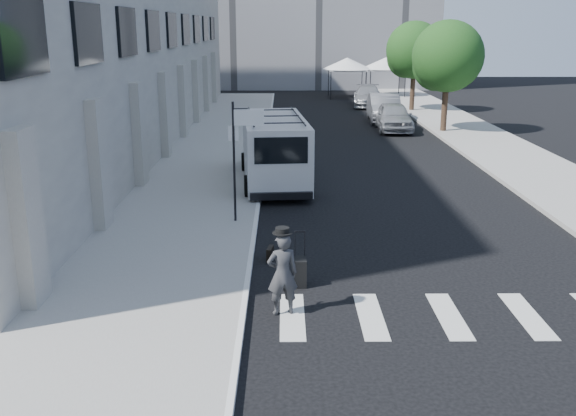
{
  "coord_description": "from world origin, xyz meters",
  "views": [
    {
      "loc": [
        -1.17,
        -14.96,
        5.72
      ],
      "look_at": [
        -1.06,
        0.51,
        1.3
      ],
      "focal_mm": 40.0,
      "sensor_mm": 36.0,
      "label": 1
    }
  ],
  "objects_px": {
    "businessman": "(282,274)",
    "parked_car_a": "(393,117)",
    "suitcase": "(300,272)",
    "cargo_van": "(274,150)",
    "briefcase": "(270,254)",
    "parked_car_c": "(368,96)",
    "parked_car_b": "(384,108)"
  },
  "relations": [
    {
      "from": "parked_car_c",
      "to": "businessman",
      "type": "bearing_deg",
      "value": -93.87
    },
    {
      "from": "suitcase",
      "to": "parked_car_c",
      "type": "xyz_separation_m",
      "value": [
        5.8,
        33.56,
        0.4
      ]
    },
    {
      "from": "parked_car_b",
      "to": "parked_car_c",
      "type": "bearing_deg",
      "value": 92.78
    },
    {
      "from": "businessman",
      "to": "parked_car_a",
      "type": "xyz_separation_m",
      "value": [
        6.2,
        23.77,
        -0.08
      ]
    },
    {
      "from": "suitcase",
      "to": "cargo_van",
      "type": "height_order",
      "value": "cargo_van"
    },
    {
      "from": "briefcase",
      "to": "parked_car_b",
      "type": "bearing_deg",
      "value": 84.51
    },
    {
      "from": "parked_car_c",
      "to": "briefcase",
      "type": "bearing_deg",
      "value": -95.37
    },
    {
      "from": "suitcase",
      "to": "parked_car_a",
      "type": "bearing_deg",
      "value": 73.99
    },
    {
      "from": "cargo_van",
      "to": "parked_car_c",
      "type": "relative_size",
      "value": 1.35
    },
    {
      "from": "suitcase",
      "to": "cargo_van",
      "type": "xyz_separation_m",
      "value": [
        -0.72,
        9.85,
        0.95
      ]
    },
    {
      "from": "briefcase",
      "to": "parked_car_c",
      "type": "xyz_separation_m",
      "value": [
        6.51,
        31.93,
        0.56
      ]
    },
    {
      "from": "businessman",
      "to": "briefcase",
      "type": "height_order",
      "value": "businessman"
    },
    {
      "from": "cargo_van",
      "to": "businessman",
      "type": "bearing_deg",
      "value": -93.29
    },
    {
      "from": "parked_car_b",
      "to": "cargo_van",
      "type": "bearing_deg",
      "value": -109.52
    },
    {
      "from": "briefcase",
      "to": "suitcase",
      "type": "xyz_separation_m",
      "value": [
        0.71,
        -1.63,
        0.16
      ]
    },
    {
      "from": "businessman",
      "to": "parked_car_a",
      "type": "height_order",
      "value": "businessman"
    },
    {
      "from": "cargo_van",
      "to": "parked_car_a",
      "type": "relative_size",
      "value": 1.47
    },
    {
      "from": "businessman",
      "to": "parked_car_c",
      "type": "xyz_separation_m",
      "value": [
        6.2,
        35.06,
        -0.14
      ]
    },
    {
      "from": "businessman",
      "to": "parked_car_b",
      "type": "distance_m",
      "value": 27.94
    },
    {
      "from": "briefcase",
      "to": "parked_car_c",
      "type": "distance_m",
      "value": 32.59
    },
    {
      "from": "businessman",
      "to": "briefcase",
      "type": "xyz_separation_m",
      "value": [
        -0.31,
        3.13,
        -0.7
      ]
    },
    {
      "from": "businessman",
      "to": "parked_car_c",
      "type": "relative_size",
      "value": 0.35
    },
    {
      "from": "parked_car_a",
      "to": "cargo_van",
      "type": "bearing_deg",
      "value": -115.73
    },
    {
      "from": "businessman",
      "to": "parked_car_a",
      "type": "distance_m",
      "value": 24.57
    },
    {
      "from": "parked_car_b",
      "to": "briefcase",
      "type": "bearing_deg",
      "value": -102.33
    },
    {
      "from": "suitcase",
      "to": "parked_car_b",
      "type": "relative_size",
      "value": 0.24
    },
    {
      "from": "suitcase",
      "to": "parked_car_c",
      "type": "relative_size",
      "value": 0.25
    },
    {
      "from": "businessman",
      "to": "parked_car_a",
      "type": "bearing_deg",
      "value": -116.77
    },
    {
      "from": "parked_car_b",
      "to": "parked_car_c",
      "type": "distance_m",
      "value": 7.82
    },
    {
      "from": "briefcase",
      "to": "parked_car_b",
      "type": "xyz_separation_m",
      "value": [
        6.51,
        24.11,
        0.67
      ]
    },
    {
      "from": "suitcase",
      "to": "parked_car_c",
      "type": "height_order",
      "value": "parked_car_c"
    },
    {
      "from": "parked_car_a",
      "to": "parked_car_c",
      "type": "xyz_separation_m",
      "value": [
        0.0,
        11.28,
        -0.06
      ]
    }
  ]
}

